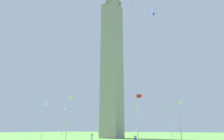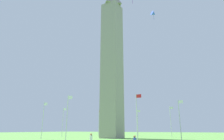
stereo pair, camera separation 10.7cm
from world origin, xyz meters
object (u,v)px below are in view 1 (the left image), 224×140
flagpole_s (63,121)px  obelisk_monument (112,57)px  flagpole_sw (43,119)px  flagpole_w (67,116)px  kite_blue_delta (154,14)px  flagpole_n (180,118)px  flagpole_nw (137,115)px  flagpole_e (138,122)px  flagpole_ne (171,120)px  flagpole_se (99,122)px

flagpole_s → obelisk_monument: bearing=-0.0°
flagpole_sw → flagpole_w: same height
obelisk_monument → kite_blue_delta: size_ratio=22.18×
obelisk_monument → flagpole_w: obelisk_monument is taller
flagpole_n → flagpole_sw: size_ratio=1.00×
flagpole_nw → kite_blue_delta: bearing=38.6°
flagpole_e → flagpole_w: size_ratio=1.00×
kite_blue_delta → flagpole_ne: bearing=99.2°
flagpole_sw → flagpole_nw: 24.68m
obelisk_monument → flagpole_n: size_ratio=5.15×
flagpole_se → flagpole_w: size_ratio=1.00×
kite_blue_delta → flagpole_sw: bearing=-174.3°
flagpole_ne → kite_blue_delta: size_ratio=4.30×
flagpole_n → flagpole_nw: 13.36m
flagpole_ne → flagpole_n: bearing=-67.5°
flagpole_s → flagpole_w: 24.68m
flagpole_ne → flagpole_nw: (-0.00, -24.68, 0.00)m
flagpole_ne → flagpole_w: 32.24m
flagpole_e → flagpole_se: bearing=-157.5°
flagpole_ne → flagpole_nw: bearing=-90.0°
flagpole_w → flagpole_e: bearing=90.0°
flagpole_se → flagpole_nw: 34.90m
flagpole_ne → flagpole_w: bearing=-112.5°
flagpole_n → flagpole_ne: size_ratio=1.00×
flagpole_ne → flagpole_nw: same height
flagpole_se → kite_blue_delta: bearing=-37.7°
flagpole_e → flagpole_w: bearing=-90.0°
obelisk_monument → flagpole_se: size_ratio=5.15×
flagpole_n → flagpole_se: (-29.79, 12.34, 0.00)m
flagpole_n → flagpole_w: 24.68m
flagpole_s → flagpole_w: size_ratio=1.00×
flagpole_w → kite_blue_delta: kite_blue_delta is taller
flagpole_se → kite_blue_delta: 41.79m
flagpole_nw → flagpole_se: bearing=135.0°
flagpole_se → flagpole_sw: size_ratio=1.00×
obelisk_monument → flagpole_e: size_ratio=5.15×
flagpole_e → kite_blue_delta: size_ratio=4.30×
flagpole_ne → flagpole_nw: size_ratio=1.00×
flagpole_w → flagpole_nw: 13.36m
obelisk_monument → flagpole_s: obelisk_monument is taller
flagpole_e → flagpole_nw: size_ratio=1.00×
flagpole_ne → flagpole_nw: 24.68m
flagpole_se → flagpole_sw: (-0.00, -24.68, 0.00)m
obelisk_monument → flagpole_se: bearing=134.9°
flagpole_s → kite_blue_delta: size_ratio=4.30×
kite_blue_delta → flagpole_e: bearing=120.5°
flagpole_s → flagpole_nw: (29.79, -12.34, 0.00)m
obelisk_monument → flagpole_e: bearing=89.8°
obelisk_monument → flagpole_se: (-12.28, 12.34, -17.61)m
flagpole_s → flagpole_n: bearing=-0.0°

